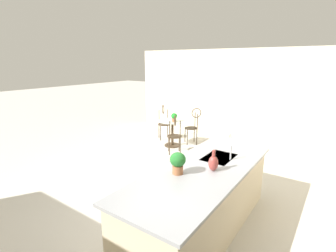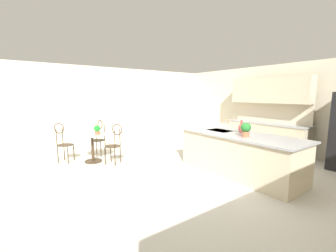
# 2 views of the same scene
# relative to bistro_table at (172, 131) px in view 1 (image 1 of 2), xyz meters

# --- Properties ---
(ground_plane) EXTENTS (40.00, 40.00, 0.00)m
(ground_plane) POSITION_rel_bistro_table_xyz_m (2.51, 1.53, -0.45)
(ground_plane) COLOR beige
(wall_left_window) EXTENTS (0.12, 7.80, 2.70)m
(wall_left_window) POSITION_rel_bistro_table_xyz_m (-1.75, 1.53, 0.90)
(wall_left_window) COLOR beige
(wall_left_window) RESTS_ON ground
(kitchen_island) EXTENTS (2.80, 1.06, 0.92)m
(kitchen_island) POSITION_rel_bistro_table_xyz_m (2.81, 2.38, 0.02)
(kitchen_island) COLOR beige
(kitchen_island) RESTS_ON ground
(bistro_table) EXTENTS (0.80, 0.80, 0.74)m
(bistro_table) POSITION_rel_bistro_table_xyz_m (0.00, 0.00, 0.00)
(bistro_table) COLOR #3D2D1E
(bistro_table) RESTS_ON ground
(chair_near_window) EXTENTS (0.54, 0.54, 1.04)m
(chair_near_window) POSITION_rel_bistro_table_xyz_m (-0.45, -0.63, 0.13)
(chair_near_window) COLOR #3D2D1E
(chair_near_window) RESTS_ON ground
(chair_by_island) EXTENTS (0.54, 0.54, 1.04)m
(chair_by_island) POSITION_rel_bistro_table_xyz_m (-0.54, 0.36, 0.13)
(chair_by_island) COLOR #3D2D1E
(chair_by_island) RESTS_ON ground
(chair_toward_desk) EXTENTS (0.53, 0.53, 1.04)m
(chair_toward_desk) POSITION_rel_bistro_table_xyz_m (0.50, 0.40, 0.13)
(chair_toward_desk) COLOR #3D2D1E
(chair_toward_desk) RESTS_ON ground
(sink_faucet) EXTENTS (0.02, 0.02, 0.22)m
(sink_faucet) POSITION_rel_bistro_table_xyz_m (2.26, 2.56, 0.58)
(sink_faucet) COLOR #B2B5BA
(sink_faucet) RESTS_ON kitchen_island
(potted_plant_on_table) EXTENTS (0.17, 0.17, 0.24)m
(potted_plant_on_table) POSITION_rel_bistro_table_xyz_m (0.08, 0.11, 0.43)
(potted_plant_on_table) COLOR #9E603D
(potted_plant_on_table) RESTS_ON bistro_table
(potted_plant_counter_near) EXTENTS (0.21, 0.21, 0.29)m
(potted_plant_counter_near) POSITION_rel_bistro_table_xyz_m (3.11, 2.18, 0.64)
(potted_plant_counter_near) COLOR #9E603D
(potted_plant_counter_near) RESTS_ON kitchen_island
(vase_on_counter) EXTENTS (0.13, 0.13, 0.29)m
(vase_on_counter) POSITION_rel_bistro_table_xyz_m (2.76, 2.51, 0.58)
(vase_on_counter) COLOR #993D38
(vase_on_counter) RESTS_ON kitchen_island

